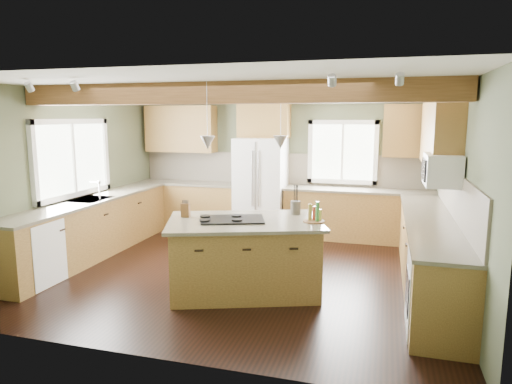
# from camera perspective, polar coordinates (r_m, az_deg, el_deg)

# --- Properties ---
(floor) EXTENTS (5.60, 5.60, 0.00)m
(floor) POSITION_cam_1_polar(r_m,az_deg,el_deg) (6.64, -1.77, -9.85)
(floor) COLOR black
(floor) RESTS_ON ground
(ceiling) EXTENTS (5.60, 5.60, 0.00)m
(ceiling) POSITION_cam_1_polar(r_m,az_deg,el_deg) (6.28, -1.89, 13.15)
(ceiling) COLOR silver
(ceiling) RESTS_ON wall_back
(wall_back) EXTENTS (5.60, 0.00, 5.60)m
(wall_back) POSITION_cam_1_polar(r_m,az_deg,el_deg) (8.73, 3.18, 3.54)
(wall_back) COLOR #4F583E
(wall_back) RESTS_ON ground
(wall_left) EXTENTS (0.00, 5.00, 5.00)m
(wall_left) POSITION_cam_1_polar(r_m,az_deg,el_deg) (7.65, -22.23, 2.04)
(wall_left) COLOR #4F583E
(wall_left) RESTS_ON ground
(wall_right) EXTENTS (0.00, 5.00, 5.00)m
(wall_right) POSITION_cam_1_polar(r_m,az_deg,el_deg) (6.10, 24.11, 0.20)
(wall_right) COLOR #4F583E
(wall_right) RESTS_ON ground
(ceiling_beam) EXTENTS (5.55, 0.26, 0.26)m
(ceiling_beam) POSITION_cam_1_polar(r_m,az_deg,el_deg) (5.62, -4.08, 12.25)
(ceiling_beam) COLOR #4E2F16
(ceiling_beam) RESTS_ON ceiling
(soffit_trim) EXTENTS (5.55, 0.20, 0.10)m
(soffit_trim) POSITION_cam_1_polar(r_m,az_deg,el_deg) (8.59, 3.11, 11.73)
(soffit_trim) COLOR #4E2F16
(soffit_trim) RESTS_ON ceiling
(backsplash_back) EXTENTS (5.58, 0.03, 0.58)m
(backsplash_back) POSITION_cam_1_polar(r_m,az_deg,el_deg) (8.72, 3.15, 2.94)
(backsplash_back) COLOR brown
(backsplash_back) RESTS_ON wall_back
(backsplash_right) EXTENTS (0.03, 3.70, 0.58)m
(backsplash_right) POSITION_cam_1_polar(r_m,az_deg,el_deg) (6.16, 23.85, -0.55)
(backsplash_right) COLOR brown
(backsplash_right) RESTS_ON wall_right
(base_cab_back_left) EXTENTS (2.02, 0.60, 0.88)m
(base_cab_back_left) POSITION_cam_1_polar(r_m,az_deg,el_deg) (9.14, -8.31, -1.74)
(base_cab_back_left) COLOR brown
(base_cab_back_left) RESTS_ON floor
(counter_back_left) EXTENTS (2.06, 0.64, 0.04)m
(counter_back_left) POSITION_cam_1_polar(r_m,az_deg,el_deg) (9.06, -8.38, 1.12)
(counter_back_left) COLOR #494336
(counter_back_left) RESTS_ON base_cab_back_left
(base_cab_back_right) EXTENTS (2.62, 0.60, 0.88)m
(base_cab_back_right) POSITION_cam_1_polar(r_m,az_deg,el_deg) (8.36, 12.68, -2.90)
(base_cab_back_right) COLOR brown
(base_cab_back_right) RESTS_ON floor
(counter_back_right) EXTENTS (2.66, 0.64, 0.04)m
(counter_back_right) POSITION_cam_1_polar(r_m,az_deg,el_deg) (8.28, 12.80, 0.21)
(counter_back_right) COLOR #494336
(counter_back_right) RESTS_ON base_cab_back_right
(base_cab_left) EXTENTS (0.60, 3.70, 0.88)m
(base_cab_left) POSITION_cam_1_polar(r_m,az_deg,el_deg) (7.66, -19.83, -4.36)
(base_cab_left) COLOR brown
(base_cab_left) RESTS_ON floor
(counter_left) EXTENTS (0.64, 3.74, 0.04)m
(counter_left) POSITION_cam_1_polar(r_m,az_deg,el_deg) (7.57, -20.02, -0.97)
(counter_left) COLOR #494336
(counter_left) RESTS_ON base_cab_left
(base_cab_right) EXTENTS (0.60, 3.70, 0.88)m
(base_cab_right) POSITION_cam_1_polar(r_m,az_deg,el_deg) (6.30, 20.80, -7.35)
(base_cab_right) COLOR brown
(base_cab_right) RESTS_ON floor
(counter_right) EXTENTS (0.64, 3.74, 0.04)m
(counter_right) POSITION_cam_1_polar(r_m,az_deg,el_deg) (6.18, 21.04, -3.26)
(counter_right) COLOR #494336
(counter_right) RESTS_ON base_cab_right
(upper_cab_back_left) EXTENTS (1.40, 0.35, 0.90)m
(upper_cab_back_left) POSITION_cam_1_polar(r_m,az_deg,el_deg) (9.17, -9.37, 7.78)
(upper_cab_back_left) COLOR brown
(upper_cab_back_left) RESTS_ON wall_back
(upper_cab_over_fridge) EXTENTS (0.96, 0.35, 0.70)m
(upper_cab_over_fridge) POSITION_cam_1_polar(r_m,az_deg,el_deg) (8.58, 0.99, 9.14)
(upper_cab_over_fridge) COLOR brown
(upper_cab_over_fridge) RESTS_ON wall_back
(upper_cab_right) EXTENTS (0.35, 2.20, 0.90)m
(upper_cab_right) POSITION_cam_1_polar(r_m,az_deg,el_deg) (6.91, 21.99, 6.75)
(upper_cab_right) COLOR brown
(upper_cab_right) RESTS_ON wall_right
(upper_cab_back_corner) EXTENTS (0.90, 0.35, 0.90)m
(upper_cab_back_corner) POSITION_cam_1_polar(r_m,az_deg,el_deg) (8.31, 18.74, 7.26)
(upper_cab_back_corner) COLOR brown
(upper_cab_back_corner) RESTS_ON wall_back
(window_left) EXTENTS (0.04, 1.60, 1.05)m
(window_left) POSITION_cam_1_polar(r_m,az_deg,el_deg) (7.66, -22.00, 3.94)
(window_left) COLOR white
(window_left) RESTS_ON wall_left
(window_back) EXTENTS (1.10, 0.04, 1.00)m
(window_back) POSITION_cam_1_polar(r_m,az_deg,el_deg) (8.51, 10.77, 4.93)
(window_back) COLOR white
(window_back) RESTS_ON wall_back
(sink) EXTENTS (0.50, 0.65, 0.03)m
(sink) POSITION_cam_1_polar(r_m,az_deg,el_deg) (7.57, -20.03, -0.93)
(sink) COLOR #262628
(sink) RESTS_ON counter_left
(faucet) EXTENTS (0.02, 0.02, 0.28)m
(faucet) POSITION_cam_1_polar(r_m,az_deg,el_deg) (7.44, -18.96, 0.09)
(faucet) COLOR #B2B2B7
(faucet) RESTS_ON sink
(dishwasher) EXTENTS (0.60, 0.60, 0.84)m
(dishwasher) POSITION_cam_1_polar(r_m,az_deg,el_deg) (6.69, -26.27, -6.84)
(dishwasher) COLOR white
(dishwasher) RESTS_ON floor
(oven) EXTENTS (0.60, 0.72, 0.84)m
(oven) POSITION_cam_1_polar(r_m,az_deg,el_deg) (5.07, 21.89, -11.60)
(oven) COLOR white
(oven) RESTS_ON floor
(microwave) EXTENTS (0.40, 0.70, 0.38)m
(microwave) POSITION_cam_1_polar(r_m,az_deg,el_deg) (5.99, 22.25, 2.59)
(microwave) COLOR white
(microwave) RESTS_ON wall_right
(pendant_left) EXTENTS (0.18, 0.18, 0.16)m
(pendant_left) POSITION_cam_1_polar(r_m,az_deg,el_deg) (5.54, -6.07, 6.16)
(pendant_left) COLOR #B2B2B7
(pendant_left) RESTS_ON ceiling
(pendant_right) EXTENTS (0.18, 0.18, 0.16)m
(pendant_right) POSITION_cam_1_polar(r_m,az_deg,el_deg) (5.58, 3.08, 6.22)
(pendant_right) COLOR #B2B2B7
(pendant_right) RESTS_ON ceiling
(refrigerator) EXTENTS (0.90, 0.74, 1.80)m
(refrigerator) POSITION_cam_1_polar(r_m,az_deg,el_deg) (8.48, 0.61, 0.66)
(refrigerator) COLOR white
(refrigerator) RESTS_ON floor
(island) EXTENTS (2.03, 1.61, 0.88)m
(island) POSITION_cam_1_polar(r_m,az_deg,el_deg) (5.80, -1.42, -8.14)
(island) COLOR brown
(island) RESTS_ON floor
(island_top) EXTENTS (2.18, 1.76, 0.04)m
(island_top) POSITION_cam_1_polar(r_m,az_deg,el_deg) (5.68, -1.44, -3.71)
(island_top) COLOR #494336
(island_top) RESTS_ON island
(cooktop) EXTENTS (0.89, 0.74, 0.02)m
(cooktop) POSITION_cam_1_polar(r_m,az_deg,el_deg) (5.67, -2.93, -3.44)
(cooktop) COLOR black
(cooktop) RESTS_ON island_top
(knife_block) EXTENTS (0.12, 0.09, 0.18)m
(knife_block) POSITION_cam_1_polar(r_m,az_deg,el_deg) (5.89, -8.80, -2.26)
(knife_block) COLOR brown
(knife_block) RESTS_ON island_top
(utensil_crock) EXTENTS (0.15, 0.15, 0.18)m
(utensil_crock) POSITION_cam_1_polar(r_m,az_deg,el_deg) (6.02, 4.97, -1.95)
(utensil_crock) COLOR #473D39
(utensil_crock) RESTS_ON island_top
(bottle_tray) EXTENTS (0.35, 0.35, 0.24)m
(bottle_tray) POSITION_cam_1_polar(r_m,az_deg,el_deg) (5.59, 7.27, -2.51)
(bottle_tray) COLOR brown
(bottle_tray) RESTS_ON island_top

